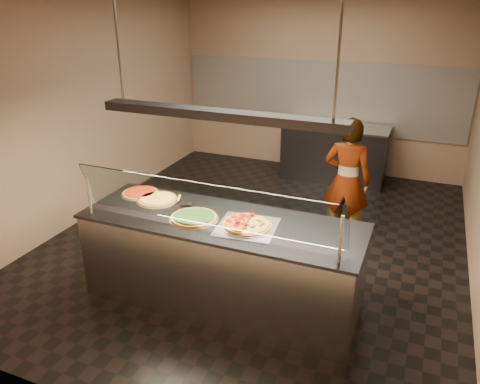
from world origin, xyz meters
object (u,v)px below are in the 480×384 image
at_px(worker, 347,181).
at_px(pizza_spatula, 182,199).
at_px(serving_counter, 222,261).
at_px(pizza_spinach, 194,217).
at_px(pizza_cheese, 158,199).
at_px(pizza_tomato, 141,192).
at_px(heat_lamp_housing, 219,115).
at_px(perforated_tray, 247,226).
at_px(half_pizza_sausage, 258,226).
at_px(prep_table, 334,152).
at_px(sneeze_guard, 204,205).
at_px(half_pizza_pepperoni, 236,222).

bearing_deg(worker, pizza_spatula, 49.52).
distance_m(serving_counter, pizza_spinach, 0.55).
bearing_deg(pizza_cheese, serving_counter, -11.57).
height_order(pizza_tomato, heat_lamp_housing, heat_lamp_housing).
bearing_deg(worker, perforated_tray, 73.75).
height_order(half_pizza_sausage, prep_table, half_pizza_sausage).
distance_m(sneeze_guard, half_pizza_sausage, 0.56).
bearing_deg(pizza_spinach, serving_counter, 19.88).
height_order(pizza_spinach, heat_lamp_housing, heat_lamp_housing).
bearing_deg(pizza_spinach, heat_lamp_housing, 19.88).
distance_m(pizza_spatula, worker, 2.13).
distance_m(sneeze_guard, perforated_tray, 0.50).
relative_size(perforated_tray, heat_lamp_housing, 0.26).
distance_m(serving_counter, worker, 2.03).
height_order(sneeze_guard, pizza_spinach, sneeze_guard).
xyz_separation_m(half_pizza_pepperoni, worker, (0.70, 1.85, -0.16)).
height_order(perforated_tray, worker, worker).
xyz_separation_m(serving_counter, pizza_spatula, (-0.54, 0.22, 0.49)).
distance_m(perforated_tray, half_pizza_sausage, 0.11).
relative_size(sneeze_guard, worker, 1.56).
xyz_separation_m(perforated_tray, half_pizza_pepperoni, (-0.11, 0.00, 0.03)).
xyz_separation_m(perforated_tray, pizza_spinach, (-0.53, -0.04, 0.01)).
xyz_separation_m(pizza_spatula, heat_lamp_housing, (0.54, -0.22, 0.99)).
bearing_deg(pizza_tomato, sneeze_guard, -28.70).
xyz_separation_m(perforated_tray, pizza_spatula, (-0.83, 0.27, 0.02)).
distance_m(pizza_spinach, heat_lamp_housing, 1.04).
bearing_deg(prep_table, worker, -74.94).
bearing_deg(worker, half_pizza_sausage, 76.86).
bearing_deg(pizza_spinach, pizza_tomato, 158.01).
bearing_deg(half_pizza_pepperoni, pizza_spinach, -175.09).
bearing_deg(pizza_tomato, serving_counter, -12.78).
xyz_separation_m(prep_table, worker, (0.58, -2.14, 0.34)).
distance_m(pizza_spinach, pizza_tomato, 0.89).
bearing_deg(heat_lamp_housing, worker, 63.88).
xyz_separation_m(pizza_tomato, worker, (1.95, 1.56, -0.14)).
relative_size(sneeze_guard, perforated_tray, 4.23).
bearing_deg(prep_table, pizza_spinach, -97.81).
relative_size(perforated_tray, half_pizza_pepperoni, 1.27).
height_order(half_pizza_sausage, pizza_tomato, half_pizza_sausage).
distance_m(sneeze_guard, worker, 2.35).
height_order(pizza_spinach, pizza_spatula, pizza_spatula).
distance_m(perforated_tray, heat_lamp_housing, 1.05).
bearing_deg(heat_lamp_housing, perforated_tray, -10.65).
bearing_deg(half_pizza_sausage, half_pizza_pepperoni, 179.46).
distance_m(serving_counter, heat_lamp_housing, 1.48).
bearing_deg(pizza_tomato, pizza_cheese, -16.44).
xyz_separation_m(half_pizza_pepperoni, pizza_tomato, (-1.25, 0.30, -0.02)).
bearing_deg(pizza_spatula, perforated_tray, -18.05).
xyz_separation_m(serving_counter, half_pizza_pepperoni, (0.18, -0.05, 0.50)).
bearing_deg(pizza_tomato, pizza_spinach, -21.99).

